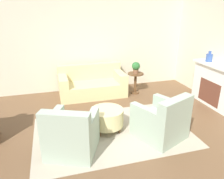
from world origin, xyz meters
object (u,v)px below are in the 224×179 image
object	(u,v)px
couch	(92,85)
ottoman_table	(107,117)
vase_mantel_near	(209,57)
armchair_right	(162,122)
side_table	(135,80)
armchair_left	(71,135)
potted_plant_on_side_table	(136,67)

from	to	relation	value
couch	ottoman_table	distance (m)	2.08
vase_mantel_near	armchair_right	bearing A→B (deg)	-145.76
side_table	ottoman_table	bearing A→B (deg)	-126.60
couch	armchair_right	distance (m)	2.81
armchair_left	vase_mantel_near	distance (m)	4.20
ottoman_table	side_table	distance (m)	2.32
side_table	vase_mantel_near	world-z (taller)	vase_mantel_near
armchair_left	vase_mantel_near	size ratio (longest dim) A/B	3.94
side_table	armchair_right	bearing A→B (deg)	-99.50
couch	vase_mantel_near	size ratio (longest dim) A/B	6.68
armchair_right	potted_plant_on_side_table	bearing A→B (deg)	80.50
ottoman_table	vase_mantel_near	distance (m)	3.30
vase_mantel_near	armchair_left	bearing A→B (deg)	-159.84
armchair_right	side_table	size ratio (longest dim) A/B	1.80
armchair_right	potted_plant_on_side_table	xyz separation A→B (m)	(0.41, 2.44, 0.47)
side_table	couch	bearing A→B (deg)	170.42
couch	armchair_left	distance (m)	2.81
armchair_right	ottoman_table	bearing A→B (deg)	149.19
armchair_left	side_table	size ratio (longest dim) A/B	1.80
armchair_left	armchair_right	size ratio (longest dim) A/B	1.00
ottoman_table	armchair_left	bearing A→B (deg)	-144.16
ottoman_table	side_table	world-z (taller)	side_table
armchair_left	potted_plant_on_side_table	size ratio (longest dim) A/B	3.29
couch	armchair_left	bearing A→B (deg)	-108.49
armchair_left	armchair_right	bearing A→B (deg)	0.00
vase_mantel_near	potted_plant_on_side_table	world-z (taller)	vase_mantel_near
armchair_left	potted_plant_on_side_table	world-z (taller)	potted_plant_on_side_table
ottoman_table	vase_mantel_near	size ratio (longest dim) A/B	2.44
side_table	potted_plant_on_side_table	xyz separation A→B (m)	(0.00, 0.00, 0.40)
armchair_left	vase_mantel_near	world-z (taller)	vase_mantel_near
potted_plant_on_side_table	side_table	bearing A→B (deg)	0.00
potted_plant_on_side_table	couch	bearing A→B (deg)	170.42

